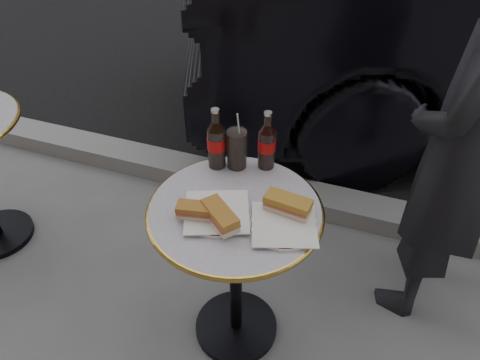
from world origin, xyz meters
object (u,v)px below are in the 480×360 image
(cola_bottle_left, at_px, (216,138))
(cola_glass, at_px, (237,149))
(pedestrian, at_px, (459,151))
(bistro_table, at_px, (236,276))
(cola_bottle_right, at_px, (267,140))
(plate_right, at_px, (284,226))
(plate_left, at_px, (217,213))

(cola_bottle_left, xyz_separation_m, cola_glass, (0.07, 0.02, -0.05))
(cola_bottle_left, relative_size, pedestrian, 0.15)
(bistro_table, relative_size, cola_bottle_right, 3.03)
(plate_right, relative_size, cola_bottle_right, 0.92)
(cola_bottle_right, relative_size, cola_glass, 1.52)
(cola_bottle_right, distance_m, pedestrian, 0.72)
(plate_left, bearing_deg, cola_glass, 95.99)
(cola_bottle_right, bearing_deg, bistro_table, -96.33)
(plate_right, xyz_separation_m, cola_bottle_right, (-0.16, 0.30, 0.11))
(plate_left, xyz_separation_m, cola_bottle_right, (0.08, 0.32, 0.11))
(plate_left, xyz_separation_m, cola_bottle_left, (-0.10, 0.26, 0.12))
(bistro_table, xyz_separation_m, plate_right, (0.18, -0.03, 0.37))
(bistro_table, bearing_deg, cola_bottle_left, 126.03)
(pedestrian, bearing_deg, cola_bottle_left, -53.14)
(plate_right, bearing_deg, plate_left, -175.34)
(cola_glass, bearing_deg, plate_left, -84.01)
(cola_bottle_right, height_order, cola_glass, cola_bottle_right)
(plate_right, xyz_separation_m, pedestrian, (0.52, 0.52, 0.08))
(cola_bottle_left, bearing_deg, cola_glass, 17.48)
(cola_bottle_left, height_order, cola_glass, cola_bottle_left)
(cola_glass, bearing_deg, bistro_table, -71.48)
(cola_bottle_right, relative_size, pedestrian, 0.15)
(pedestrian, bearing_deg, plate_right, -26.55)
(cola_glass, bearing_deg, cola_bottle_right, 19.07)
(bistro_table, bearing_deg, pedestrian, 34.57)
(plate_right, height_order, cola_bottle_right, cola_bottle_right)
(cola_bottle_left, distance_m, pedestrian, 0.91)
(bistro_table, xyz_separation_m, cola_bottle_right, (0.03, 0.26, 0.49))
(cola_bottle_right, height_order, pedestrian, pedestrian)
(plate_right, distance_m, cola_glass, 0.38)
(plate_left, xyz_separation_m, cola_glass, (-0.03, 0.28, 0.07))
(plate_left, xyz_separation_m, plate_right, (0.23, 0.02, -0.00))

